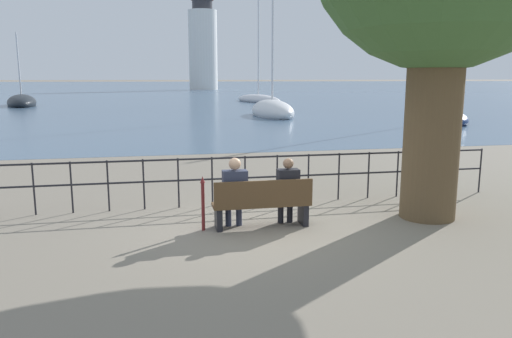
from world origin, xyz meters
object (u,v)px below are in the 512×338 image
seated_person_left (235,190)px  sailboat_0 (272,111)px  seated_person_right (287,189)px  sailboat_3 (258,99)px  sailboat_1 (440,117)px  sailboat_2 (22,102)px  park_bench (262,204)px  closed_umbrella (203,200)px  harbor_lighthouse (203,45)px

seated_person_left → sailboat_0: 26.18m
seated_person_right → sailboat_3: (8.90, 45.19, -0.38)m
seated_person_right → sailboat_1: sailboat_1 is taller
sailboat_0 → sailboat_2: (-20.41, 17.54, -0.07)m
park_bench → sailboat_1: sailboat_1 is taller
seated_person_left → closed_umbrella: bearing=-176.5°
sailboat_0 → harbor_lighthouse: harbor_lighthouse is taller
sailboat_1 → sailboat_2: 37.89m
seated_person_left → seated_person_right: seated_person_left is taller
closed_umbrella → sailboat_0: sailboat_0 is taller
park_bench → sailboat_0: 26.13m
seated_person_left → sailboat_1: 24.88m
seated_person_left → sailboat_2: 44.98m
park_bench → sailboat_2: size_ratio=0.21×
closed_umbrella → sailboat_2: size_ratio=0.12×
closed_umbrella → sailboat_2: bearing=107.0°
park_bench → seated_person_right: (0.49, 0.08, 0.25)m
seated_person_right → park_bench: bearing=-171.1°
seated_person_left → sailboat_0: size_ratio=0.10×
seated_person_right → sailboat_2: 45.29m
park_bench → seated_person_left: seated_person_left is taller
seated_person_right → seated_person_left: bearing=-179.8°
seated_person_left → sailboat_0: bearing=75.1°
harbor_lighthouse → sailboat_3: bearing=-89.5°
park_bench → seated_person_left: 0.57m
park_bench → sailboat_3: size_ratio=0.14×
sailboat_1 → sailboat_2: sailboat_1 is taller
closed_umbrella → sailboat_0: size_ratio=0.08×
closed_umbrella → harbor_lighthouse: (9.95, 100.40, 8.84)m
seated_person_left → park_bench: bearing=-8.6°
sailboat_1 → sailboat_3: bearing=116.3°
closed_umbrella → sailboat_1: sailboat_1 is taller
sailboat_2 → seated_person_right: bearing=-84.4°
sailboat_0 → sailboat_1: size_ratio=1.21×
seated_person_right → sailboat_0: 25.94m
park_bench → sailboat_1: (15.38, 19.23, -0.14)m
closed_umbrella → sailboat_1: 25.27m
closed_umbrella → park_bench: bearing=-2.1°
seated_person_left → seated_person_right: size_ratio=1.03×
closed_umbrella → harbor_lighthouse: bearing=84.3°
sailboat_3 → harbor_lighthouse: 55.92m
sailboat_0 → seated_person_right: bearing=-105.3°
sailboat_2 → harbor_lighthouse: harbor_lighthouse is taller
seated_person_left → harbor_lighthouse: size_ratio=0.06×
sailboat_3 → sailboat_0: bearing=-116.0°
sailboat_2 → sailboat_3: sailboat_3 is taller
sailboat_2 → harbor_lighthouse: (23.08, 57.53, 9.07)m
seated_person_right → closed_umbrella: (-1.56, -0.04, -0.13)m
closed_umbrella → sailboat_1: bearing=49.4°
seated_person_right → sailboat_0: size_ratio=0.10×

